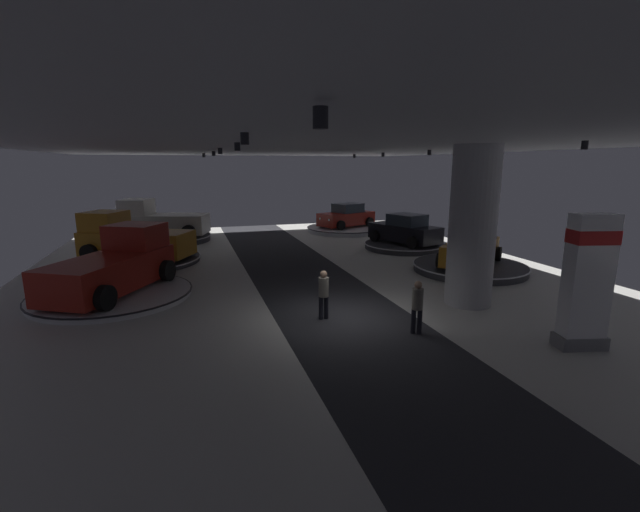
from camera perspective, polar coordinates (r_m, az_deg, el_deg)
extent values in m
cube|color=silver|center=(14.22, 3.18, -8.10)|extent=(24.00, 44.00, 0.05)
cube|color=#2D2D33|center=(14.21, 3.19, -7.99)|extent=(4.40, 44.00, 0.01)
cube|color=silver|center=(13.37, 3.47, 14.96)|extent=(24.00, 44.00, 0.10)
cylinder|color=black|center=(4.62, 0.07, 17.73)|extent=(0.16, 0.16, 0.22)
cylinder|color=black|center=(8.45, -9.87, 14.97)|extent=(0.16, 0.16, 0.22)
cylinder|color=black|center=(12.33, -10.82, 13.95)|extent=(0.16, 0.16, 0.22)
cylinder|color=black|center=(16.68, -12.99, 13.30)|extent=(0.16, 0.16, 0.22)
cylinder|color=black|center=(20.89, -13.81, 12.95)|extent=(0.16, 0.16, 0.22)
cylinder|color=black|center=(24.61, -15.03, 12.69)|extent=(0.16, 0.16, 0.22)
cylinder|color=black|center=(13.02, 31.45, 12.33)|extent=(0.16, 0.16, 0.22)
cylinder|color=black|center=(15.77, 21.96, 12.85)|extent=(0.16, 0.16, 0.22)
cylinder|color=black|center=(19.07, 14.18, 13.05)|extent=(0.16, 0.16, 0.22)
cylinder|color=black|center=(22.99, 8.28, 13.05)|extent=(0.16, 0.16, 0.22)
cylinder|color=black|center=(26.63, 4.54, 12.97)|extent=(0.16, 0.16, 0.22)
cylinder|color=#ADADB2|center=(15.78, 19.41, 3.65)|extent=(1.59, 1.59, 5.50)
cube|color=slate|center=(13.83, 30.91, -9.56)|extent=(1.38, 0.92, 0.35)
cube|color=white|center=(13.33, 31.75, -2.26)|extent=(1.20, 0.80, 3.27)
cube|color=red|center=(13.14, 32.25, 2.18)|extent=(1.23, 0.83, 0.36)
cylinder|color=#333338|center=(25.88, 10.98, 1.34)|extent=(4.55, 4.55, 0.33)
cylinder|color=white|center=(25.85, 10.99, 1.63)|extent=(4.64, 4.64, 0.05)
cube|color=black|center=(25.75, 11.05, 3.03)|extent=(3.20, 4.57, 0.90)
cube|color=#2D3842|center=(25.55, 11.37, 4.64)|extent=(2.14, 2.34, 0.70)
cylinder|color=black|center=(26.01, 7.20, 2.65)|extent=(0.45, 0.71, 0.68)
cylinder|color=black|center=(27.46, 10.13, 3.05)|extent=(0.45, 0.71, 0.68)
cylinder|color=black|center=(24.13, 12.04, 1.75)|extent=(0.45, 0.71, 0.68)
cylinder|color=black|center=(25.69, 14.89, 2.22)|extent=(0.45, 0.71, 0.68)
sphere|color=white|center=(26.75, 7.02, 3.74)|extent=(0.18, 0.18, 0.18)
sphere|color=white|center=(27.45, 8.47, 3.91)|extent=(0.18, 0.18, 0.18)
cylinder|color=#333338|center=(23.63, -22.69, -0.50)|extent=(5.92, 5.92, 0.24)
cylinder|color=white|center=(23.61, -22.71, -0.28)|extent=(6.04, 6.04, 0.05)
cube|color=#B77519|center=(23.47, -22.86, 1.58)|extent=(5.68, 4.26, 1.20)
cube|color=#B77519|center=(24.28, -26.47, 4.09)|extent=(2.37, 2.46, 1.00)
cube|color=#28333D|center=(23.98, -25.48, 4.10)|extent=(0.86, 1.60, 0.75)
cylinder|color=black|center=(23.64, -28.11, 0.35)|extent=(0.88, 0.63, 0.84)
cylinder|color=black|center=(25.51, -24.93, 1.41)|extent=(0.88, 0.63, 0.84)
cylinder|color=black|center=(21.59, -20.27, 0.05)|extent=(0.88, 0.63, 0.84)
cylinder|color=black|center=(23.62, -17.48, 1.22)|extent=(0.88, 0.63, 0.84)
cylinder|color=silver|center=(31.95, 3.45, 3.55)|extent=(5.61, 5.61, 0.33)
cylinder|color=black|center=(31.93, 3.45, 3.80)|extent=(5.72, 5.72, 0.05)
cube|color=maroon|center=(31.85, 3.47, 4.94)|extent=(4.57, 3.27, 0.90)
cube|color=#2D3842|center=(31.87, 3.68, 6.29)|extent=(2.35, 2.17, 0.70)
cylinder|color=black|center=(30.19, 2.78, 4.04)|extent=(0.71, 0.46, 0.68)
cylinder|color=black|center=(31.68, 0.33, 4.43)|extent=(0.71, 0.46, 0.68)
cylinder|color=black|center=(32.17, 6.54, 4.47)|extent=(0.71, 0.46, 0.68)
cylinder|color=black|center=(33.58, 4.08, 4.83)|extent=(0.71, 0.46, 0.68)
sphere|color=white|center=(30.10, 1.25, 4.76)|extent=(0.18, 0.18, 0.18)
sphere|color=white|center=(30.85, 0.04, 4.94)|extent=(0.18, 0.18, 0.18)
cylinder|color=#333338|center=(21.13, 19.05, -1.48)|extent=(5.04, 5.04, 0.34)
cylinder|color=white|center=(21.10, 19.08, -1.11)|extent=(5.14, 5.14, 0.05)
cube|color=#B77519|center=(20.97, 19.20, 0.59)|extent=(4.32, 4.16, 0.90)
cube|color=#2D3842|center=(20.70, 19.25, 2.55)|extent=(2.45, 2.43, 0.70)
cylinder|color=black|center=(22.60, 17.40, 0.80)|extent=(0.65, 0.62, 0.68)
cylinder|color=black|center=(22.25, 22.40, 0.27)|extent=(0.65, 0.62, 0.68)
cylinder|color=black|center=(19.87, 15.50, -0.57)|extent=(0.65, 0.62, 0.68)
cylinder|color=black|center=(19.48, 21.17, -1.20)|extent=(0.65, 0.62, 0.68)
sphere|color=white|center=(23.03, 19.04, 1.86)|extent=(0.18, 0.18, 0.18)
sphere|color=white|center=(22.87, 21.47, 1.61)|extent=(0.18, 0.18, 0.18)
cylinder|color=silver|center=(17.81, -25.60, -4.64)|extent=(5.57, 5.56, 0.23)
cylinder|color=black|center=(17.78, -25.63, -4.38)|extent=(5.68, 5.68, 0.05)
cube|color=maroon|center=(17.60, -25.85, -1.94)|extent=(4.39, 5.66, 1.20)
cube|color=maroon|center=(18.75, -23.04, 2.38)|extent=(2.48, 2.40, 1.00)
cube|color=#28333D|center=(18.34, -23.93, 2.11)|extent=(1.57, 0.91, 0.75)
cylinder|color=black|center=(19.80, -25.27, -1.42)|extent=(0.65, 0.87, 0.84)
cylinder|color=black|center=(18.50, -19.41, -1.82)|extent=(0.65, 0.87, 0.84)
cylinder|color=black|center=(17.09, -32.65, -4.19)|extent=(0.65, 0.87, 0.84)
cylinder|color=black|center=(15.56, -26.38, -4.96)|extent=(0.65, 0.87, 0.84)
cylinder|color=#333338|center=(29.53, -19.62, 2.21)|extent=(5.57, 5.56, 0.37)
cylinder|color=white|center=(29.50, -19.64, 2.50)|extent=(5.68, 5.68, 0.05)
cube|color=silver|center=(29.39, -19.75, 4.00)|extent=(5.69, 3.60, 1.20)
cube|color=silver|center=(29.91, -22.97, 5.91)|extent=(2.19, 2.32, 1.00)
cube|color=#28333D|center=(29.71, -22.06, 5.95)|extent=(0.60, 1.69, 0.75)
cylinder|color=black|center=(29.06, -23.93, 2.93)|extent=(0.89, 0.52, 0.84)
cylinder|color=black|center=(31.20, -22.18, 3.63)|extent=(0.89, 0.52, 0.84)
cylinder|color=black|center=(27.74, -16.91, 3.06)|extent=(0.89, 0.52, 0.84)
cylinder|color=black|center=(29.97, -15.60, 3.77)|extent=(0.89, 0.52, 0.84)
cylinder|color=black|center=(13.03, 12.18, -8.28)|extent=(0.14, 0.14, 0.80)
cylinder|color=black|center=(13.04, 12.96, -8.30)|extent=(0.14, 0.14, 0.80)
cylinder|color=#6B665B|center=(12.83, 12.71, -5.52)|extent=(0.32, 0.32, 0.62)
sphere|color=#99755B|center=(12.71, 12.79, -3.71)|extent=(0.22, 0.22, 0.22)
cylinder|color=black|center=(13.91, 0.82, -6.68)|extent=(0.14, 0.14, 0.80)
cylinder|color=black|center=(13.86, 0.13, -6.75)|extent=(0.14, 0.14, 0.80)
cylinder|color=#6B665B|center=(13.69, 0.48, -4.10)|extent=(0.32, 0.32, 0.62)
sphere|color=#99755B|center=(13.58, 0.48, -2.39)|extent=(0.22, 0.22, 0.22)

